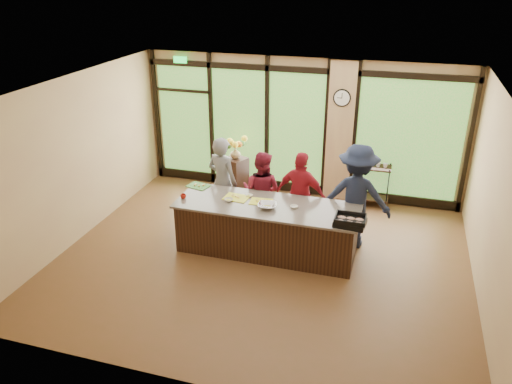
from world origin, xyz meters
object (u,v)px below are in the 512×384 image
Objects in this scene: cook_left at (223,182)px; cook_right at (356,197)px; roasting_pan at (350,223)px; island_base at (267,229)px; flower_stand at (236,176)px; bar_cart at (373,180)px.

cook_left is 2.56m from cook_right.
cook_left reaches higher than roasting_pan.
island_base is at bearing 26.16° from cook_right.
roasting_pan reaches higher than flower_stand.
cook_left is at bearing -58.32° from flower_stand.
roasting_pan is at bearing -13.11° from island_base.
roasting_pan is 2.82m from bar_cart.
flower_stand is (-0.21, 1.37, -0.46)m from cook_left.
cook_left is 3.22m from bar_cart.
cook_right reaches higher than bar_cart.
roasting_pan is at bearing 174.27° from cook_left.
cook_right is (2.56, -0.08, 0.07)m from cook_left.
cook_left reaches higher than island_base.
roasting_pan is 0.50× the size of bar_cart.
cook_right reaches higher than island_base.
cook_right is at bearing 95.98° from roasting_pan.
cook_right is 1.02m from roasting_pan.
cook_right is at bearing 25.25° from island_base.
bar_cart is (0.18, 1.77, -0.37)m from cook_right.
cook_right reaches higher than roasting_pan.
cook_right is at bearing -164.28° from cook_left.
cook_left is at bearing -0.98° from cook_right.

